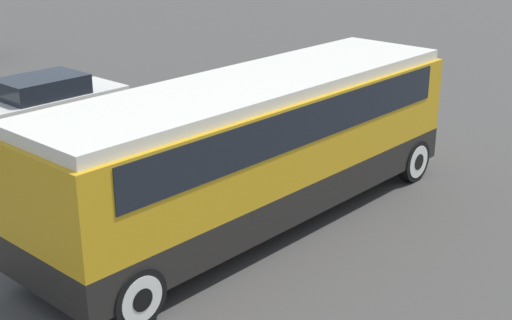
# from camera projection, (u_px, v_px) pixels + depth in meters

# --- Properties ---
(ground_plane) EXTENTS (120.00, 120.00, 0.00)m
(ground_plane) POSITION_uv_depth(u_px,v_px,m) (256.00, 222.00, 14.73)
(ground_plane) COLOR #423F3D
(tour_bus) EXTENTS (10.04, 2.69, 3.02)m
(tour_bus) POSITION_uv_depth(u_px,v_px,m) (259.00, 137.00, 14.17)
(tour_bus) COLOR black
(tour_bus) RESTS_ON ground_plane
(parked_car_near) EXTENTS (4.50, 1.88, 1.51)m
(parked_car_near) POSITION_uv_depth(u_px,v_px,m) (48.00, 102.00, 20.67)
(parked_car_near) COLOR silver
(parked_car_near) RESTS_ON ground_plane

